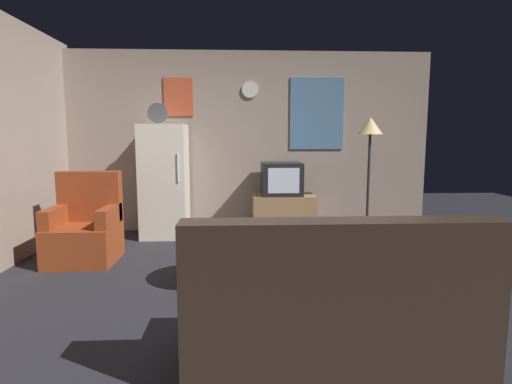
{
  "coord_description": "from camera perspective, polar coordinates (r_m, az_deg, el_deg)",
  "views": [
    {
      "loc": [
        -0.16,
        -3.52,
        1.35
      ],
      "look_at": [
        0.06,
        0.9,
        0.75
      ],
      "focal_mm": 29.08,
      "sensor_mm": 36.0,
      "label": 1
    }
  ],
  "objects": [
    {
      "name": "armchair",
      "position": [
        4.88,
        -22.45,
        -4.84
      ],
      "size": [
        0.68,
        0.68,
        0.96
      ],
      "color": "maroon",
      "rests_on": "ground_plane"
    },
    {
      "name": "tv_stand",
      "position": [
        5.72,
        3.78,
        -3.11
      ],
      "size": [
        0.84,
        0.53,
        0.55
      ],
      "color": "#9E754C",
      "rests_on": "ground_plane"
    },
    {
      "name": "wine_glass",
      "position": [
        3.8,
        -2.38,
        -5.23
      ],
      "size": [
        0.05,
        0.05,
        0.15
      ],
      "primitive_type": "cylinder",
      "color": "silver",
      "rests_on": "coffee_table"
    },
    {
      "name": "ground_plane",
      "position": [
        3.77,
        -0.19,
        -13.25
      ],
      "size": [
        12.0,
        12.0,
        0.0
      ],
      "primitive_type": "plane",
      "color": "#232328"
    },
    {
      "name": "crt_tv",
      "position": [
        5.65,
        3.53,
        1.83
      ],
      "size": [
        0.54,
        0.51,
        0.44
      ],
      "color": "black",
      "rests_on": "tv_stand"
    },
    {
      "name": "coffee_table",
      "position": [
        3.86,
        -4.86,
        -9.46
      ],
      "size": [
        0.72,
        0.72,
        0.42
      ],
      "color": "#9E754C",
      "rests_on": "ground_plane"
    },
    {
      "name": "mug_ceramic_tan",
      "position": [
        3.85,
        -5.95,
        -5.53
      ],
      "size": [
        0.08,
        0.08,
        0.09
      ],
      "primitive_type": "cylinder",
      "color": "tan",
      "rests_on": "coffee_table"
    },
    {
      "name": "couch",
      "position": [
        2.58,
        10.34,
        -16.14
      ],
      "size": [
        1.7,
        0.8,
        0.92
      ],
      "color": "#38281E",
      "rests_on": "ground_plane"
    },
    {
      "name": "mug_ceramic_white",
      "position": [
        3.85,
        -4.03,
        -5.5
      ],
      "size": [
        0.08,
        0.08,
        0.09
      ],
      "primitive_type": "cylinder",
      "color": "silver",
      "rests_on": "coffee_table"
    },
    {
      "name": "standing_lamp",
      "position": [
        5.59,
        15.42,
        7.53
      ],
      "size": [
        0.32,
        0.32,
        1.59
      ],
      "color": "#332D28",
      "rests_on": "ground_plane"
    },
    {
      "name": "fridge",
      "position": [
        5.68,
        -12.45,
        1.52
      ],
      "size": [
        0.6,
        0.62,
        1.77
      ],
      "color": "silver",
      "rests_on": "ground_plane"
    },
    {
      "name": "wall_with_art",
      "position": [
        5.97,
        -1.22,
        6.93
      ],
      "size": [
        5.2,
        0.12,
        2.52
      ],
      "color": "gray",
      "rests_on": "ground_plane"
    }
  ]
}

